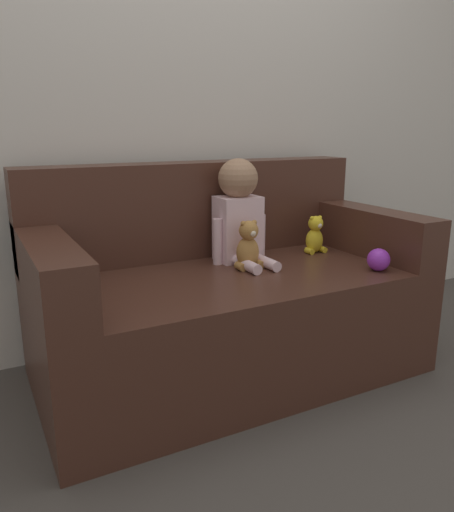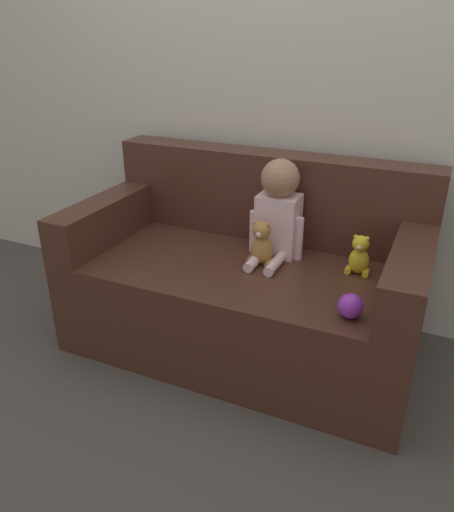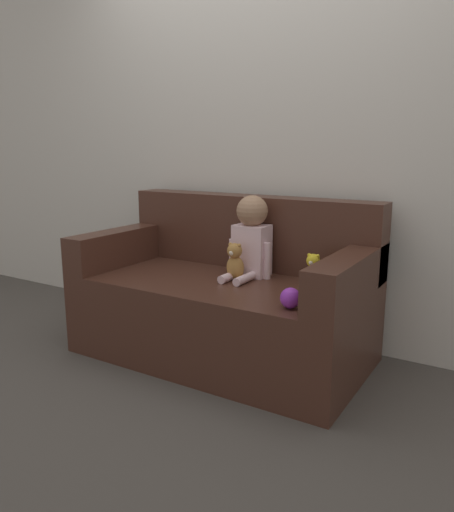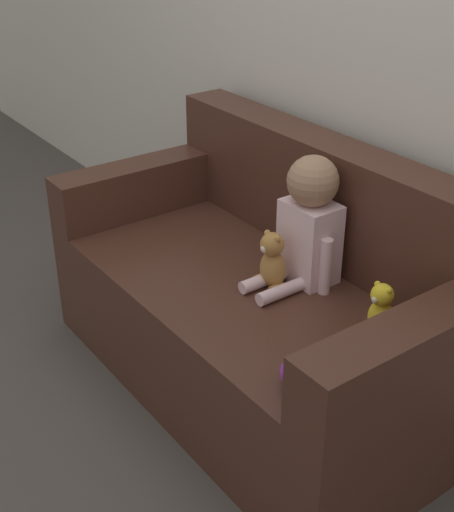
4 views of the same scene
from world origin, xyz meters
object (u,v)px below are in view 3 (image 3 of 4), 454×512
object	(u,v)px
person_baby	(251,238)
toy_ball	(291,298)
couch	(226,299)
teddy_bear_brown	(235,263)
plush_toy_side	(313,272)

from	to	relation	value
person_baby	toy_ball	xyz separation A→B (m)	(0.44, -0.42, -0.17)
couch	toy_ball	xyz separation A→B (m)	(0.55, -0.34, 0.19)
person_baby	teddy_bear_brown	xyz separation A→B (m)	(-0.03, -0.13, -0.12)
toy_ball	person_baby	bearing A→B (deg)	136.14
person_baby	couch	bearing A→B (deg)	-143.78
person_baby	plush_toy_side	distance (m)	0.42
teddy_bear_brown	plush_toy_side	distance (m)	0.43
couch	teddy_bear_brown	distance (m)	0.25
teddy_bear_brown	person_baby	bearing A→B (deg)	78.20
plush_toy_side	toy_ball	xyz separation A→B (m)	(0.04, -0.38, -0.04)
person_baby	teddy_bear_brown	bearing A→B (deg)	-101.80
toy_ball	couch	bearing A→B (deg)	148.44
teddy_bear_brown	couch	bearing A→B (deg)	150.73
plush_toy_side	couch	bearing A→B (deg)	-175.71
couch	teddy_bear_brown	bearing A→B (deg)	-29.27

